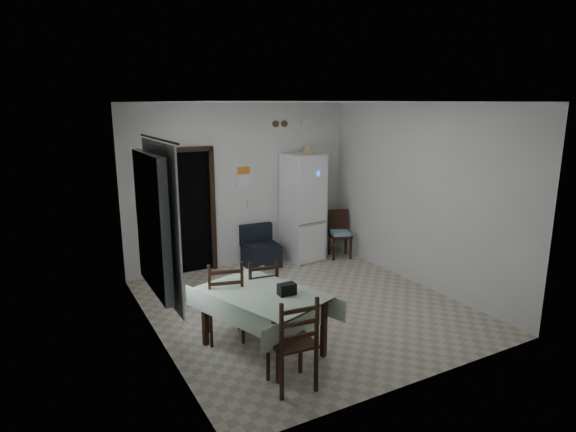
# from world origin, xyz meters

# --- Properties ---
(ground) EXTENTS (4.50, 4.50, 0.00)m
(ground) POSITION_xyz_m (0.00, 0.00, 0.00)
(ground) COLOR #B9B097
(ground) RESTS_ON ground
(ceiling) EXTENTS (4.20, 4.50, 0.02)m
(ceiling) POSITION_xyz_m (0.00, 0.00, 2.90)
(ceiling) COLOR white
(ceiling) RESTS_ON ground
(wall_back) EXTENTS (4.20, 0.02, 2.90)m
(wall_back) POSITION_xyz_m (0.00, 2.25, 1.45)
(wall_back) COLOR silver
(wall_back) RESTS_ON ground
(wall_front) EXTENTS (4.20, 0.02, 2.90)m
(wall_front) POSITION_xyz_m (0.00, -2.25, 1.45)
(wall_front) COLOR silver
(wall_front) RESTS_ON ground
(wall_left) EXTENTS (0.02, 4.50, 2.90)m
(wall_left) POSITION_xyz_m (-2.10, 0.00, 1.45)
(wall_left) COLOR silver
(wall_left) RESTS_ON ground
(wall_right) EXTENTS (0.02, 4.50, 2.90)m
(wall_right) POSITION_xyz_m (2.10, 0.00, 1.45)
(wall_right) COLOR silver
(wall_right) RESTS_ON ground
(doorway) EXTENTS (1.06, 0.52, 2.22)m
(doorway) POSITION_xyz_m (-1.05, 2.45, 1.06)
(doorway) COLOR black
(doorway) RESTS_ON ground
(window_recess) EXTENTS (0.10, 1.20, 1.60)m
(window_recess) POSITION_xyz_m (-2.15, -0.20, 1.55)
(window_recess) COLOR silver
(window_recess) RESTS_ON ground
(curtain) EXTENTS (0.02, 1.45, 1.85)m
(curtain) POSITION_xyz_m (-2.04, -0.20, 1.55)
(curtain) COLOR silver
(curtain) RESTS_ON ground
(curtain_rod) EXTENTS (0.02, 1.60, 0.02)m
(curtain_rod) POSITION_xyz_m (-2.03, -0.20, 2.50)
(curtain_rod) COLOR black
(curtain_rod) RESTS_ON ground
(calendar) EXTENTS (0.28, 0.02, 0.40)m
(calendar) POSITION_xyz_m (0.05, 2.24, 1.62)
(calendar) COLOR white
(calendar) RESTS_ON ground
(calendar_image) EXTENTS (0.24, 0.01, 0.14)m
(calendar_image) POSITION_xyz_m (0.05, 2.23, 1.72)
(calendar_image) COLOR orange
(calendar_image) RESTS_ON ground
(light_switch) EXTENTS (0.08, 0.02, 0.12)m
(light_switch) POSITION_xyz_m (0.15, 2.24, 1.10)
(light_switch) COLOR beige
(light_switch) RESTS_ON ground
(vent_left) EXTENTS (0.12, 0.03, 0.12)m
(vent_left) POSITION_xyz_m (0.70, 2.23, 2.52)
(vent_left) COLOR #543821
(vent_left) RESTS_ON ground
(vent_right) EXTENTS (0.12, 0.03, 0.12)m
(vent_right) POSITION_xyz_m (0.88, 2.23, 2.52)
(vent_right) COLOR #543821
(vent_right) RESTS_ON ground
(emergency_light) EXTENTS (0.25, 0.07, 0.09)m
(emergency_light) POSITION_xyz_m (1.35, 2.21, 2.55)
(emergency_light) COLOR white
(emergency_light) RESTS_ON ground
(fridge) EXTENTS (0.71, 0.71, 1.98)m
(fridge) POSITION_xyz_m (1.11, 1.93, 0.99)
(fridge) COLOR white
(fridge) RESTS_ON ground
(tan_cone) EXTENTS (0.27, 0.27, 0.20)m
(tan_cone) POSITION_xyz_m (1.17, 1.92, 2.08)
(tan_cone) COLOR tan
(tan_cone) RESTS_ON fridge
(navy_seat) EXTENTS (0.65, 0.63, 0.73)m
(navy_seat) POSITION_xyz_m (0.23, 1.93, 0.37)
(navy_seat) COLOR black
(navy_seat) RESTS_ON ground
(corner_chair) EXTENTS (0.49, 0.49, 0.90)m
(corner_chair) POSITION_xyz_m (1.78, 1.67, 0.45)
(corner_chair) COLOR black
(corner_chair) RESTS_ON ground
(dining_table) EXTENTS (1.36, 1.66, 0.75)m
(dining_table) POSITION_xyz_m (-1.09, -0.86, 0.37)
(dining_table) COLOR #A3B89D
(dining_table) RESTS_ON ground
(black_bag) EXTENTS (0.21, 0.13, 0.13)m
(black_bag) POSITION_xyz_m (-0.88, -1.07, 0.81)
(black_bag) COLOR black
(black_bag) RESTS_ON dining_table
(dining_chair_far_left) EXTENTS (0.55, 0.55, 1.05)m
(dining_chair_far_left) POSITION_xyz_m (-1.36, -0.35, 0.52)
(dining_chair_far_left) COLOR black
(dining_chair_far_left) RESTS_ON ground
(dining_chair_far_right) EXTENTS (0.46, 0.46, 0.97)m
(dining_chair_far_right) POSITION_xyz_m (-0.84, -0.26, 0.48)
(dining_chair_far_right) COLOR black
(dining_chair_far_right) RESTS_ON ground
(dining_chair_near_head) EXTENTS (0.48, 0.48, 1.03)m
(dining_chair_near_head) POSITION_xyz_m (-1.15, -1.67, 0.52)
(dining_chair_near_head) COLOR black
(dining_chair_near_head) RESTS_ON ground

